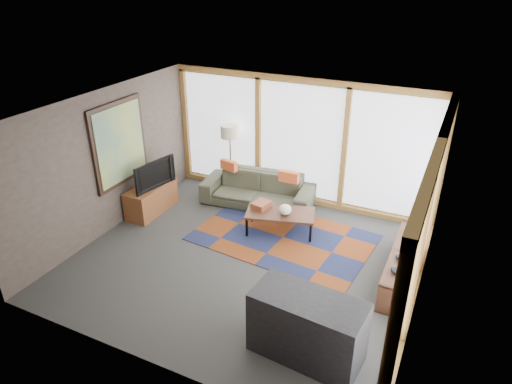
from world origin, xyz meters
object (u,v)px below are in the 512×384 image
at_px(bookshelf, 401,265).
at_px(bar_counter, 307,327).
at_px(sofa, 258,190).
at_px(television, 152,173).
at_px(coffee_table, 280,222).
at_px(tv_console, 151,198).
at_px(floor_lamp, 231,159).

distance_m(bookshelf, bar_counter, 2.30).
relative_size(sofa, bookshelf, 1.15).
bearing_deg(bar_counter, bookshelf, 74.62).
bearing_deg(television, bar_counter, -107.78).
bearing_deg(bar_counter, television, 156.19).
relative_size(sofa, bar_counter, 1.62).
bearing_deg(television, sofa, -43.78).
relative_size(coffee_table, bar_counter, 0.88).
relative_size(sofa, coffee_table, 1.83).
relative_size(tv_console, bar_counter, 0.82).
bearing_deg(tv_console, television, -0.23).
distance_m(sofa, tv_console, 2.15).
bearing_deg(television, coffee_table, -70.23).
bearing_deg(sofa, coffee_table, -49.91).
bearing_deg(bar_counter, tv_console, 156.69).
height_order(floor_lamp, bookshelf, floor_lamp).
relative_size(floor_lamp, television, 1.56).
xyz_separation_m(coffee_table, television, (-2.55, -0.38, 0.65)).
distance_m(sofa, coffee_table, 1.18).
distance_m(floor_lamp, bar_counter, 4.83).
bearing_deg(television, bookshelf, -79.70).
bearing_deg(floor_lamp, tv_console, -124.32).
distance_m(bookshelf, tv_console, 4.89).
bearing_deg(tv_console, bookshelf, -1.03).
height_order(floor_lamp, bar_counter, floor_lamp).
height_order(bookshelf, television, television).
height_order(floor_lamp, coffee_table, floor_lamp).
height_order(sofa, coffee_table, sofa).
bearing_deg(bookshelf, floor_lamp, 157.99).
distance_m(sofa, television, 2.14).
height_order(floor_lamp, tv_console, floor_lamp).
bearing_deg(bar_counter, floor_lamp, 134.95).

